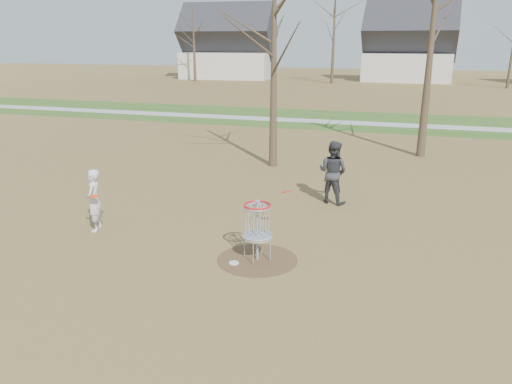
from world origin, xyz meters
TOP-DOWN VIEW (x-y plane):
  - ground at (0.00, 0.00)m, footprint 160.00×160.00m
  - green_band at (0.00, 21.00)m, footprint 160.00×8.00m
  - footpath at (0.00, 20.00)m, footprint 160.00×1.50m
  - dirt_circle at (0.00, 0.00)m, footprint 1.80×1.80m
  - player_standing at (-4.50, 0.50)m, footprint 0.55×0.68m
  - player_throwing at (0.92, 4.62)m, footprint 1.09×0.96m
  - disc_grounded at (-0.43, -0.35)m, footprint 0.22×0.22m
  - discs_in_play at (-1.92, 0.97)m, footprint 4.74×1.63m
  - disc_golf_basket at (0.00, 0.00)m, footprint 0.64×0.64m
  - bare_trees at (1.78, 35.79)m, footprint 52.62×44.98m
  - houses_row at (4.32, 52.56)m, footprint 56.51×10.01m

SIDE VIEW (x-z plane):
  - ground at x=0.00m, z-range 0.00..0.00m
  - green_band at x=0.00m, z-range 0.00..0.01m
  - dirt_circle at x=0.00m, z-range 0.00..0.01m
  - footpath at x=0.00m, z-range 0.01..0.02m
  - disc_grounded at x=-0.43m, z-range 0.01..0.03m
  - player_standing at x=-4.50m, z-range 0.00..1.61m
  - disc_golf_basket at x=0.00m, z-range 0.24..1.59m
  - player_throwing at x=0.92m, z-range 0.00..1.88m
  - discs_in_play at x=-1.92m, z-range 0.99..1.16m
  - houses_row at x=4.32m, z-range -0.11..7.15m
  - bare_trees at x=1.78m, z-range 0.85..9.85m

